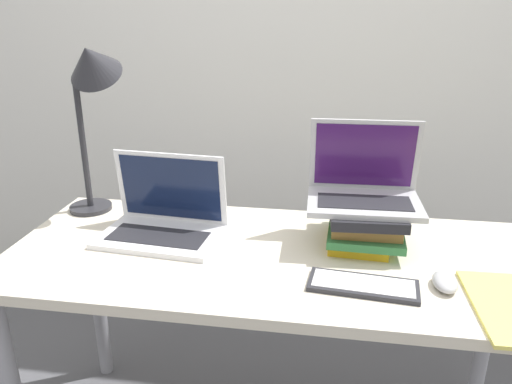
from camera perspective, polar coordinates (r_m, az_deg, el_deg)
The scene contains 8 objects.
wall_back at distance 2.20m, azimuth 5.39°, elevation 19.93°, with size 8.00×0.05×2.70m.
desk at distance 1.46m, azimuth 1.93°, elevation -9.86°, with size 1.51×0.64×0.72m.
laptop_left at distance 1.53m, azimuth -10.50°, elevation -3.16°, with size 0.37×0.26×0.24m.
book_stack at distance 1.48m, azimuth 12.25°, elevation -3.38°, with size 0.23×0.29×0.12m.
laptop_on_books at distance 1.46m, azimuth 12.24°, elevation 0.60°, with size 0.32×0.23×0.23m.
wireless_keyboard at distance 1.28m, azimuth 12.14°, elevation -10.39°, with size 0.28×0.13×0.01m.
mouse at distance 1.33m, azimuth 20.79°, elevation -9.58°, with size 0.06×0.10×0.03m.
desk_lamp at distance 1.63m, azimuth -18.40°, elevation 11.82°, with size 0.23×0.20×0.59m.
Camera 1 is at (0.15, -0.93, 1.37)m, focal length 35.00 mm.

